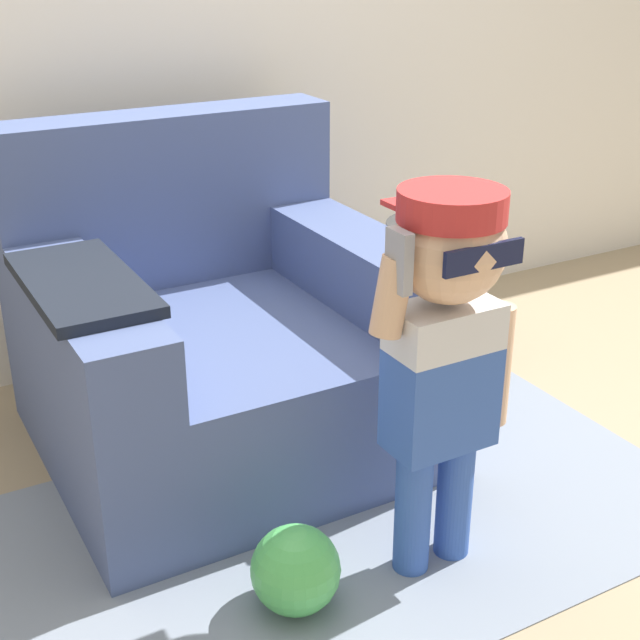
# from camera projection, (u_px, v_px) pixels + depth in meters

# --- Properties ---
(ground_plane) EXTENTS (10.00, 10.00, 0.00)m
(ground_plane) POSITION_uv_depth(u_px,v_px,m) (286.00, 437.00, 2.72)
(ground_plane) COLOR #998466
(armchair) EXTENTS (1.07, 1.01, 0.93)m
(armchair) POSITION_uv_depth(u_px,v_px,m) (217.00, 338.00, 2.62)
(armchair) COLOR #475684
(armchair) RESTS_ON ground_plane
(person_child) EXTENTS (0.38, 0.29, 0.94)m
(person_child) POSITION_uv_depth(u_px,v_px,m) (445.00, 328.00, 1.95)
(person_child) COLOR #3356AD
(person_child) RESTS_ON ground_plane
(side_table) EXTENTS (0.33, 0.33, 0.51)m
(side_table) POSITION_uv_depth(u_px,v_px,m) (432.00, 279.00, 3.10)
(side_table) COLOR #333333
(side_table) RESTS_ON ground_plane
(rug) EXTENTS (1.89, 1.10, 0.01)m
(rug) POSITION_uv_depth(u_px,v_px,m) (343.00, 517.00, 2.35)
(rug) COLOR gray
(rug) RESTS_ON ground_plane
(toy_ball) EXTENTS (0.21, 0.21, 0.21)m
(toy_ball) POSITION_uv_depth(u_px,v_px,m) (296.00, 570.00, 2.00)
(toy_ball) COLOR #4CB256
(toy_ball) RESTS_ON ground_plane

